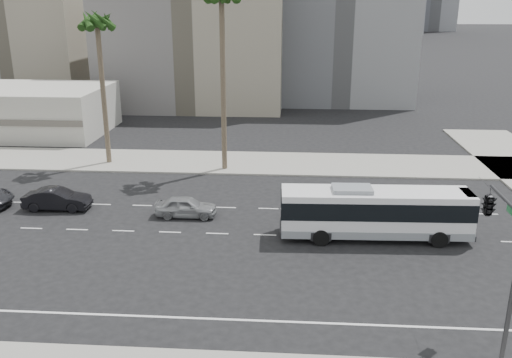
# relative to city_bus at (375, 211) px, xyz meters

# --- Properties ---
(ground) EXTENTS (700.00, 700.00, 0.00)m
(ground) POSITION_rel_city_bus_xyz_m (-6.68, -0.09, -1.72)
(ground) COLOR black
(ground) RESTS_ON ground
(sidewalk_north) EXTENTS (120.00, 7.00, 0.15)m
(sidewalk_north) POSITION_rel_city_bus_xyz_m (-6.68, 15.41, -1.65)
(sidewalk_north) COLOR gray
(sidewalk_north) RESTS_ON ground
(commercial_low) EXTENTS (22.00, 12.16, 5.00)m
(commercial_low) POSITION_rel_city_bus_xyz_m (-36.68, 25.90, 0.78)
(commercial_low) COLOR #B1AFA3
(commercial_low) RESTS_ON ground
(midrise_beige_west) EXTENTS (24.00, 18.00, 18.00)m
(midrise_beige_west) POSITION_rel_city_bus_xyz_m (-18.68, 44.91, 7.28)
(midrise_beige_west) COLOR slate
(midrise_beige_west) RESTS_ON ground
(midrise_gray_center) EXTENTS (20.00, 20.00, 26.00)m
(midrise_gray_center) POSITION_rel_city_bus_xyz_m (1.32, 51.91, 11.28)
(midrise_gray_center) COLOR slate
(midrise_gray_center) RESTS_ON ground
(midrise_beige_far) EXTENTS (18.00, 16.00, 15.00)m
(midrise_beige_far) POSITION_rel_city_bus_xyz_m (-44.68, 49.91, 5.78)
(midrise_beige_far) COLOR slate
(midrise_beige_far) RESTS_ON ground
(city_bus) EXTENTS (11.48, 2.91, 3.28)m
(city_bus) POSITION_rel_city_bus_xyz_m (0.00, 0.00, 0.00)
(city_bus) COLOR silver
(city_bus) RESTS_ON ground
(car_a) EXTENTS (1.70, 4.15, 1.41)m
(car_a) POSITION_rel_city_bus_xyz_m (-12.16, 2.63, -1.02)
(car_a) COLOR gray
(car_a) RESTS_ON ground
(car_b) EXTENTS (1.70, 4.60, 1.50)m
(car_b) POSITION_rel_city_bus_xyz_m (-21.36, 3.32, -0.97)
(car_b) COLOR black
(car_b) RESTS_ON ground
(traffic_signal) EXTENTS (3.07, 4.04, 6.72)m
(traffic_signal) POSITION_rel_city_bus_xyz_m (3.05, -9.70, 3.89)
(traffic_signal) COLOR #262628
(traffic_signal) RESTS_ON ground
(palm_mid) EXTENTS (4.31, 4.31, 13.35)m
(palm_mid) POSITION_rel_city_bus_xyz_m (-21.46, 14.57, 10.29)
(palm_mid) COLOR brown
(palm_mid) RESTS_ON ground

